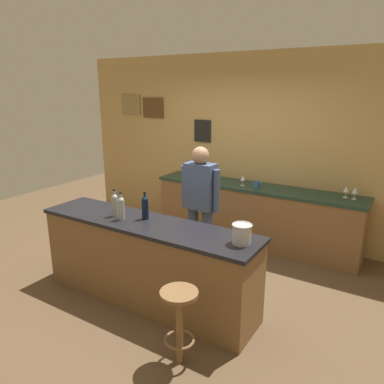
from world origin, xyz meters
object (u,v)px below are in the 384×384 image
object	(u,v)px
ice_bucket	(242,233)
wine_glass_b	(346,190)
wine_bottle_b	(121,207)
coffee_mug	(257,184)
bar_stool	(179,315)
wine_glass_a	(243,178)
wine_bottle_a	(115,204)
wine_glass_c	(355,191)
wine_bottle_c	(145,207)
bartender	(200,202)

from	to	relation	value
ice_bucket	wine_glass_b	bearing A→B (deg)	75.99
wine_bottle_b	coffee_mug	distance (m)	2.19
bar_stool	ice_bucket	bearing A→B (deg)	68.63
wine_glass_a	wine_glass_b	world-z (taller)	same
wine_bottle_a	wine_glass_c	size ratio (longest dim) A/B	1.97
wine_glass_c	wine_bottle_c	bearing A→B (deg)	-131.25
wine_bottle_c	bar_stool	bearing A→B (deg)	-37.89
wine_glass_b	wine_bottle_b	bearing A→B (deg)	-130.49
coffee_mug	bar_stool	bearing A→B (deg)	-81.27
wine_bottle_a	wine_bottle_c	distance (m)	0.35
bartender	ice_bucket	size ratio (longest dim) A/B	8.61
wine_bottle_a	coffee_mug	world-z (taller)	wine_bottle_a
wine_bottle_a	bar_stool	bearing A→B (deg)	-25.70
wine_bottle_a	wine_glass_c	bearing A→B (deg)	45.25
coffee_mug	ice_bucket	bearing A→B (deg)	-71.66
bartender	wine_glass_a	distance (m)	1.14
bar_stool	wine_bottle_b	distance (m)	1.37
bartender	wine_bottle_b	world-z (taller)	bartender
wine_glass_a	wine_glass_b	size ratio (longest dim) A/B	1.00
wine_glass_a	bar_stool	bearing A→B (deg)	-76.65
wine_glass_a	wine_glass_c	size ratio (longest dim) A/B	1.00
wine_glass_b	coffee_mug	size ratio (longest dim) A/B	1.24
wine_glass_a	wine_bottle_a	bearing A→B (deg)	-107.11
wine_bottle_a	ice_bucket	bearing A→B (deg)	1.89
ice_bucket	wine_bottle_a	bearing A→B (deg)	-178.11
wine_bottle_b	ice_bucket	size ratio (longest dim) A/B	1.63
wine_bottle_c	coffee_mug	xyz separation A→B (m)	(0.50, 1.92, -0.11)
bartender	bar_stool	world-z (taller)	bartender
bar_stool	wine_glass_c	bearing A→B (deg)	72.08
wine_bottle_c	wine_bottle_b	bearing A→B (deg)	-142.67
bar_stool	wine_glass_a	bearing A→B (deg)	103.35
bartender	wine_bottle_b	size ratio (longest dim) A/B	5.29
wine_bottle_b	wine_glass_c	world-z (taller)	wine_bottle_b
wine_bottle_a	wine_glass_b	distance (m)	2.95
wine_bottle_a	wine_glass_a	world-z (taller)	wine_bottle_a
wine_bottle_b	wine_glass_a	bearing A→B (deg)	76.82
coffee_mug	wine_bottle_a	bearing A→B (deg)	-112.42
bar_stool	wine_bottle_c	distance (m)	1.29
ice_bucket	coffee_mug	size ratio (longest dim) A/B	1.50
bar_stool	wine_bottle_c	xyz separation A→B (m)	(-0.90, 0.70, 0.60)
bar_stool	wine_glass_c	world-z (taller)	wine_glass_c
bartender	coffee_mug	xyz separation A→B (m)	(0.27, 1.15, 0.01)
bar_stool	wine_glass_a	xyz separation A→B (m)	(-0.62, 2.61, 0.55)
wine_bottle_c	wine_glass_b	bearing A→B (deg)	50.67
bar_stool	bartender	bearing A→B (deg)	114.51
ice_bucket	coffee_mug	world-z (taller)	ice_bucket
wine_glass_c	bartender	bearing A→B (deg)	-140.84
ice_bucket	wine_bottle_c	bearing A→B (deg)	177.21
bartender	wine_bottle_a	world-z (taller)	bartender
bar_stool	wine_bottle_b	size ratio (longest dim) A/B	2.22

